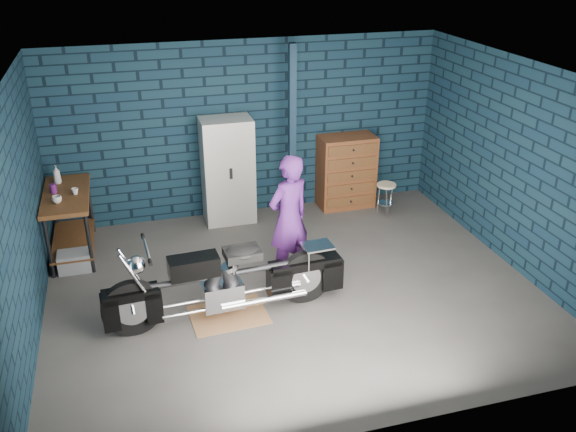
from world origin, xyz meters
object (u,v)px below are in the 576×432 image
(motorcycle, at_px, (227,276))
(locker, at_px, (228,171))
(storage_bin, at_px, (75,261))
(shop_stool, at_px, (385,200))
(tool_chest, at_px, (346,172))
(workbench, at_px, (71,224))
(person, at_px, (289,218))

(motorcycle, relative_size, locker, 1.48)
(motorcycle, bearing_deg, locker, 75.55)
(storage_bin, bearing_deg, shop_stool, 5.42)
(storage_bin, height_order, tool_chest, tool_chest)
(workbench, distance_m, storage_bin, 0.60)
(tool_chest, bearing_deg, person, -128.38)
(person, distance_m, shop_stool, 2.46)
(person, bearing_deg, workbench, -51.09)
(workbench, distance_m, person, 3.09)
(workbench, bearing_deg, storage_bin, -87.71)
(person, distance_m, storage_bin, 2.94)
(person, distance_m, tool_chest, 2.44)
(workbench, height_order, locker, locker)
(person, bearing_deg, storage_bin, -42.34)
(workbench, height_order, person, person)
(storage_bin, xyz_separation_m, shop_stool, (4.67, 0.44, 0.14))
(motorcycle, bearing_deg, person, 32.70)
(workbench, distance_m, motorcycle, 2.76)
(shop_stool, bearing_deg, locker, 167.32)
(motorcycle, xyz_separation_m, person, (0.93, 0.67, 0.31))
(workbench, height_order, shop_stool, workbench)
(locker, distance_m, tool_chest, 1.94)
(person, bearing_deg, motorcycle, 12.45)
(person, height_order, shop_stool, person)
(motorcycle, relative_size, person, 1.44)
(person, relative_size, storage_bin, 4.00)
(person, xyz_separation_m, locker, (-0.42, 1.90, -0.02))
(motorcycle, distance_m, person, 1.19)
(tool_chest, bearing_deg, motorcycle, -133.41)
(locker, bearing_deg, storage_bin, -156.72)
(motorcycle, bearing_deg, shop_stool, 31.91)
(motorcycle, bearing_deg, storage_bin, 134.67)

